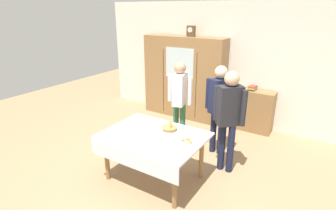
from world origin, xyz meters
name	(u,v)px	position (x,y,z in m)	size (l,w,h in m)	color
ground_plane	(162,171)	(0.00, 0.00, 0.00)	(12.00, 12.00, 0.00)	#997A56
back_wall	(225,64)	(0.00, 2.65, 1.35)	(6.40, 0.10, 2.70)	silver
dining_table	(153,142)	(0.00, -0.23, 0.66)	(1.50, 1.10, 0.76)	olive
wall_cabinet	(184,78)	(-0.90, 2.35, 0.97)	(2.00, 0.46, 1.94)	olive
mantel_clock	(191,31)	(-0.74, 2.35, 2.06)	(0.18, 0.11, 0.24)	brown
bookshelf_low	(250,110)	(0.73, 2.41, 0.45)	(0.96, 0.35, 0.91)	olive
book_stack	(253,88)	(0.73, 2.41, 0.95)	(0.17, 0.22, 0.09)	#3D754C
tea_cup_front_edge	(169,139)	(0.30, -0.25, 0.79)	(0.13, 0.13, 0.06)	silver
tea_cup_back_edge	(148,123)	(-0.29, 0.04, 0.79)	(0.13, 0.13, 0.06)	silver
tea_cup_near_right	(126,135)	(-0.30, -0.47, 0.79)	(0.13, 0.13, 0.06)	white
tea_cup_mid_left	(127,123)	(-0.58, -0.12, 0.79)	(0.13, 0.13, 0.06)	white
bread_basket	(169,128)	(0.12, 0.06, 0.79)	(0.24, 0.24, 0.16)	#9E7542
pastry_plate	(187,142)	(0.53, -0.15, 0.77)	(0.28, 0.28, 0.05)	white
spoon_center	(192,134)	(0.47, 0.12, 0.76)	(0.12, 0.02, 0.01)	silver
spoon_far_left	(149,133)	(-0.10, -0.19, 0.76)	(0.12, 0.02, 0.01)	silver
person_behind_table_left	(219,102)	(0.51, 1.07, 1.00)	(0.52, 0.41, 1.64)	#191E38
person_by_cabinet	(229,113)	(0.86, 0.61, 1.02)	(0.52, 0.39, 1.68)	#191E38
person_beside_shelf	(180,95)	(-0.28, 1.07, 0.99)	(0.52, 0.39, 1.62)	#33704C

